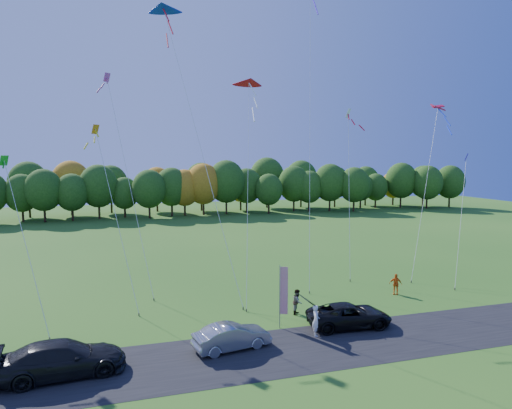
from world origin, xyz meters
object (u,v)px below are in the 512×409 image
object	(u,v)px
black_suv	(349,315)
person_east	(396,284)
silver_sedan	(232,337)
feather_flag	(283,290)

from	to	relation	value
black_suv	person_east	xyz separation A→B (m)	(6.67, 5.03, 0.07)
silver_sedan	person_east	bearing A→B (deg)	-77.41
feather_flag	black_suv	bearing A→B (deg)	-13.40
black_suv	person_east	world-z (taller)	person_east
black_suv	feather_flag	distance (m)	4.49
silver_sedan	person_east	distance (m)	15.74
silver_sedan	feather_flag	size ratio (longest dim) A/B	1.08
black_suv	silver_sedan	size ratio (longest dim) A/B	1.23
silver_sedan	feather_flag	distance (m)	4.63
black_suv	silver_sedan	xyz separation A→B (m)	(-7.81, -1.15, -0.02)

